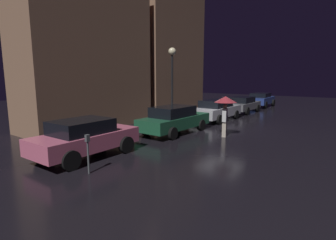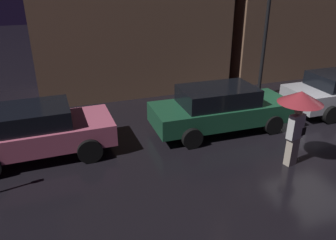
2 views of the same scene
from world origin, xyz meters
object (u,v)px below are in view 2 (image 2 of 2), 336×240
parked_car_pink (36,130)px  pedestrian_with_umbrella (299,106)px  parked_car_green (220,108)px  street_lamp_near (269,3)px

parked_car_pink → pedestrian_with_umbrella: 6.87m
parked_car_green → pedestrian_with_umbrella: bearing=-72.1°
parked_car_pink → pedestrian_with_umbrella: bearing=-24.7°
street_lamp_near → pedestrian_with_umbrella: bearing=-115.4°
parked_car_pink → street_lamp_near: bearing=13.3°
parked_car_pink → street_lamp_near: 9.28m
pedestrian_with_umbrella → parked_car_pink: bearing=-36.9°
parked_car_green → pedestrian_with_umbrella: pedestrian_with_umbrella is taller
parked_car_pink → street_lamp_near: street_lamp_near is taller
parked_car_green → street_lamp_near: street_lamp_near is taller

